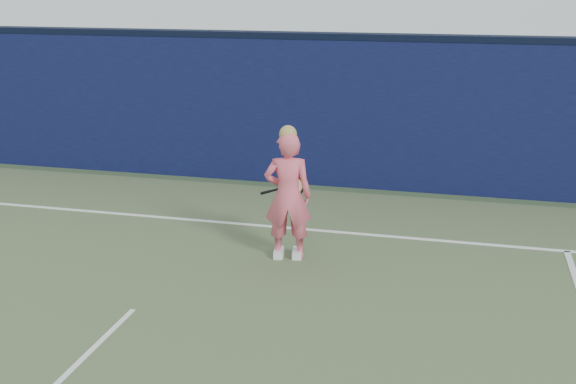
# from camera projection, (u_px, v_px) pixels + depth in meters

# --- Properties ---
(ground) EXTENTS (80.00, 80.00, 0.00)m
(ground) POSITION_uv_depth(u_px,v_px,m) (87.00, 355.00, 6.94)
(ground) COLOR #33492D
(ground) RESTS_ON ground
(backstop_wall) EXTENTS (24.00, 0.40, 2.50)m
(backstop_wall) POSITION_uv_depth(u_px,v_px,m) (268.00, 110.00, 12.62)
(backstop_wall) COLOR black
(backstop_wall) RESTS_ON ground
(wall_cap) EXTENTS (24.00, 0.42, 0.10)m
(wall_cap) POSITION_uv_depth(u_px,v_px,m) (267.00, 35.00, 12.25)
(wall_cap) COLOR black
(wall_cap) RESTS_ON backstop_wall
(player) EXTENTS (0.67, 0.50, 1.74)m
(player) POSITION_uv_depth(u_px,v_px,m) (288.00, 195.00, 9.14)
(player) COLOR #F05D72
(player) RESTS_ON ground
(racket) EXTENTS (0.60, 0.18, 0.32)m
(racket) POSITION_uv_depth(u_px,v_px,m) (290.00, 187.00, 9.56)
(racket) COLOR black
(racket) RESTS_ON ground
(court_lines) EXTENTS (11.00, 12.04, 0.01)m
(court_lines) POSITION_uv_depth(u_px,v_px,m) (69.00, 372.00, 6.63)
(court_lines) COLOR white
(court_lines) RESTS_ON court_surface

